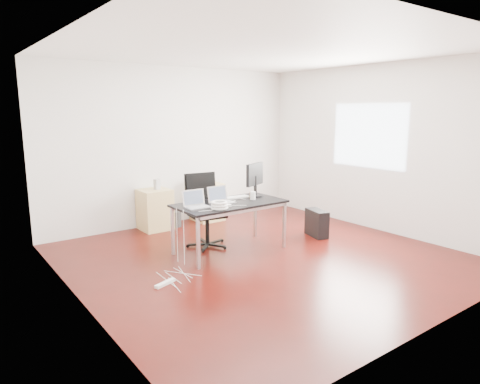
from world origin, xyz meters
TOP-DOWN VIEW (x-y plane):
  - room_shell at (0.04, 0.00)m, footprint 5.00×5.00m
  - desk at (-0.22, 0.50)m, footprint 1.60×0.80m
  - office_chair at (-0.36, 0.95)m, footprint 0.55×0.57m
  - filing_cabinet_left at (-0.58, 2.23)m, footprint 0.50×0.50m
  - filing_cabinet_right at (0.48, 2.23)m, footprint 0.50×0.50m
  - pc_tower at (1.35, 0.26)m, footprint 0.31×0.49m
  - wastebasket at (-0.23, 2.19)m, footprint 0.31×0.31m
  - power_strip at (-1.56, -0.06)m, footprint 0.30×0.16m
  - laptop_left at (-0.77, 0.51)m, footprint 0.34×0.27m
  - laptop_right at (-0.34, 0.56)m, footprint 0.34×0.26m
  - monitor at (0.36, 0.66)m, footprint 0.43×0.26m
  - keyboard at (0.02, 0.70)m, footprint 0.45×0.18m
  - cup_white at (0.17, 0.46)m, footprint 0.10×0.10m
  - cup_brown at (0.23, 0.55)m, footprint 0.09×0.09m
  - cable_coil at (-0.57, 0.24)m, footprint 0.24×0.24m
  - power_adapter at (-0.39, 0.30)m, footprint 0.08×0.08m
  - speaker at (-0.54, 2.22)m, footprint 0.11×0.10m
  - navy_garment at (0.41, 2.26)m, footprint 0.32×0.26m

SIDE VIEW (x-z plane):
  - power_strip at x=-1.56m, z-range 0.00..0.04m
  - wastebasket at x=-0.23m, z-range 0.00..0.28m
  - pc_tower at x=1.35m, z-range 0.00..0.44m
  - filing_cabinet_left at x=-0.58m, z-range 0.00..0.70m
  - filing_cabinet_right at x=0.48m, z-range 0.00..0.70m
  - office_chair at x=-0.36m, z-range 0.06..1.15m
  - desk at x=-0.22m, z-range 0.31..1.04m
  - keyboard at x=0.02m, z-range 0.73..0.75m
  - power_adapter at x=-0.39m, z-range 0.73..0.76m
  - navy_garment at x=0.41m, z-range 0.70..0.79m
  - cup_brown at x=0.23m, z-range 0.73..0.83m
  - cable_coil at x=-0.57m, z-range 0.73..0.84m
  - laptop_left at x=-0.77m, z-range 0.67..0.90m
  - laptop_right at x=-0.34m, z-range 0.67..0.90m
  - speaker at x=-0.54m, z-range 0.70..0.88m
  - cup_white at x=0.17m, z-range 0.73..0.85m
  - monitor at x=0.36m, z-range 0.76..1.27m
  - room_shell at x=0.04m, z-range -1.10..3.90m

